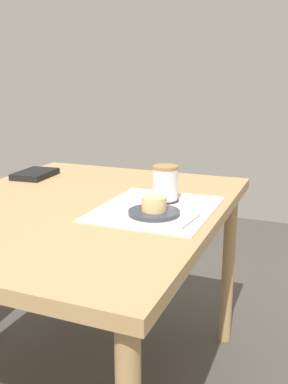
{
  "coord_description": "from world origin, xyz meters",
  "views": [
    {
      "loc": [
        -1.13,
        -0.69,
        1.08
      ],
      "look_at": [
        0.03,
        -0.22,
        0.75
      ],
      "focal_mm": 40.0,
      "sensor_mm": 36.0,
      "label": 1
    }
  ],
  "objects_px": {
    "dining_table": "(78,224)",
    "small_book": "(35,174)",
    "pastry_plate": "(154,213)",
    "coffee_mug": "(166,183)",
    "pastry": "(154,204)"
  },
  "relations": [
    {
      "from": "pastry",
      "to": "coffee_mug",
      "type": "bearing_deg",
      "value": 7.04
    },
    {
      "from": "coffee_mug",
      "to": "pastry_plate",
      "type": "bearing_deg",
      "value": -172.96
    },
    {
      "from": "pastry_plate",
      "to": "small_book",
      "type": "relative_size",
      "value": 0.83
    },
    {
      "from": "dining_table",
      "to": "small_book",
      "type": "height_order",
      "value": "small_book"
    },
    {
      "from": "pastry_plate",
      "to": "pastry",
      "type": "xyz_separation_m",
      "value": [
        0.0,
        0.0,
        0.03
      ]
    },
    {
      "from": "pastry_plate",
      "to": "small_book",
      "type": "xyz_separation_m",
      "value": [
        0.29,
        0.62,
        0.0
      ]
    },
    {
      "from": "coffee_mug",
      "to": "pastry",
      "type": "bearing_deg",
      "value": -172.96
    },
    {
      "from": "dining_table",
      "to": "coffee_mug",
      "type": "xyz_separation_m",
      "value": [
        0.12,
        -0.26,
        0.14
      ]
    },
    {
      "from": "coffee_mug",
      "to": "dining_table",
      "type": "bearing_deg",
      "value": 114.21
    },
    {
      "from": "pastry_plate",
      "to": "small_book",
      "type": "bearing_deg",
      "value": 64.76
    },
    {
      "from": "pastry_plate",
      "to": "coffee_mug",
      "type": "bearing_deg",
      "value": 7.04
    },
    {
      "from": "dining_table",
      "to": "coffee_mug",
      "type": "relative_size",
      "value": 9.75
    },
    {
      "from": "coffee_mug",
      "to": "small_book",
      "type": "relative_size",
      "value": 0.63
    },
    {
      "from": "dining_table",
      "to": "small_book",
      "type": "distance_m",
      "value": 0.44
    },
    {
      "from": "pastry",
      "to": "small_book",
      "type": "xyz_separation_m",
      "value": [
        0.29,
        0.62,
        -0.02
      ]
    }
  ]
}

